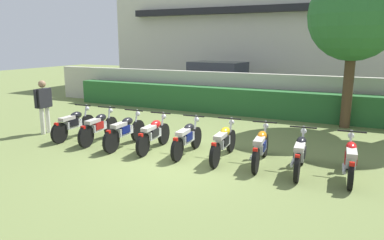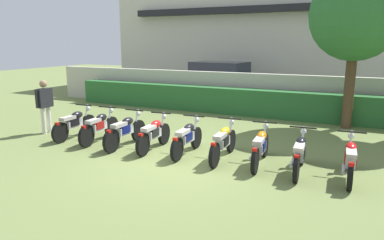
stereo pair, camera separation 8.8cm
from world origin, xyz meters
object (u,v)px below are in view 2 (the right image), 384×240
Objects in this scene: motorcycle_in_row_2 at (125,131)px; inspector_person at (45,102)px; motorcycle_in_row_5 at (223,142)px; parked_car at (222,81)px; motorcycle_in_row_4 at (187,138)px; motorcycle_in_row_0 at (74,123)px; motorcycle_in_row_8 at (350,159)px; tree_near_inspector at (356,16)px; motorcycle_in_row_7 at (300,153)px; motorcycle_in_row_6 at (260,147)px; motorcycle_in_row_1 at (99,127)px; motorcycle_in_row_3 at (154,134)px.

inspector_person reaches higher than motorcycle_in_row_2.
motorcycle_in_row_5 is 1.14× the size of inspector_person.
parked_car reaches higher than motorcycle_in_row_4.
inspector_person is at bearing 86.26° from motorcycle_in_row_2.
motorcycle_in_row_0 is at bearing -90.13° from parked_car.
motorcycle_in_row_8 is (5.74, 0.08, -0.02)m from motorcycle_in_row_2.
parked_car is 0.91× the size of tree_near_inspector.
motorcycle_in_row_7 is 1.03m from motorcycle_in_row_8.
motorcycle_in_row_6 is at bearing 76.14° from motorcycle_in_row_7.
motorcycle_in_row_5 is 1.06× the size of motorcycle_in_row_7.
motorcycle_in_row_5 is (-2.53, -5.02, -3.23)m from tree_near_inspector.
parked_car is at bearing 31.80° from motorcycle_in_row_8.
motorcycle_in_row_8 is at bearing -95.10° from motorcycle_in_row_1.
motorcycle_in_row_7 is (6.65, -0.09, -0.00)m from motorcycle_in_row_0.
motorcycle_in_row_8 is (2.89, -0.07, -0.01)m from motorcycle_in_row_5.
parked_car is 9.46m from motorcycle_in_row_4.
motorcycle_in_row_2 is at bearing -78.03° from parked_car.
inspector_person is at bearing 84.71° from motorcycle_in_row_7.
tree_near_inspector reaches higher than motorcycle_in_row_0.
inspector_person is at bearing -149.69° from tree_near_inspector.
parked_car is 2.51× the size of motorcycle_in_row_8.
motorcycle_in_row_5 is at bearing -61.00° from parked_car.
motorcycle_in_row_4 is at bearing -124.89° from tree_near_inspector.
parked_car reaches higher than inspector_person.
motorcycle_in_row_1 is 6.72m from motorcycle_in_row_8.
motorcycle_in_row_6 is at bearing -56.06° from parked_car.
motorcycle_in_row_4 is (2.84, 0.04, -0.01)m from motorcycle_in_row_1.
motorcycle_in_row_0 reaches higher than motorcycle_in_row_3.
motorcycle_in_row_1 is 1.10× the size of inspector_person.
motorcycle_in_row_8 is at bearing -0.51° from inspector_person.
motorcycle_in_row_1 reaches higher than motorcycle_in_row_7.
motorcycle_in_row_2 reaches higher than motorcycle_in_row_4.
parked_car reaches higher than motorcycle_in_row_8.
motorcycle_in_row_5 is (3.83, 0.07, -0.01)m from motorcycle_in_row_1.
parked_car is at bearing 74.90° from inspector_person.
motorcycle_in_row_7 is at bearing -95.17° from motorcycle_in_row_4.
motorcycle_in_row_0 is 0.98× the size of motorcycle_in_row_6.
motorcycle_in_row_5 is (3.60, -9.05, -0.49)m from parked_car.
motorcycle_in_row_3 is 1.97m from motorcycle_in_row_5.
motorcycle_in_row_0 is at bearing 85.07° from motorcycle_in_row_7.
parked_car is 2.46× the size of motorcycle_in_row_2.
inspector_person is (-4.07, 0.08, 0.56)m from motorcycle_in_row_3.
motorcycle_in_row_6 is at bearing -91.60° from motorcycle_in_row_4.
motorcycle_in_row_4 is at bearing -87.29° from motorcycle_in_row_2.
motorcycle_in_row_5 is (1.97, 0.07, -0.00)m from motorcycle_in_row_3.
motorcycle_in_row_4 is (2.61, -9.07, -0.49)m from parked_car.
tree_near_inspector is at bearing -56.42° from motorcycle_in_row_1.
tree_near_inspector reaches higher than motorcycle_in_row_4.
motorcycle_in_row_0 reaches higher than motorcycle_in_row_4.
motorcycle_in_row_8 is at bearing -97.91° from motorcycle_in_row_6.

